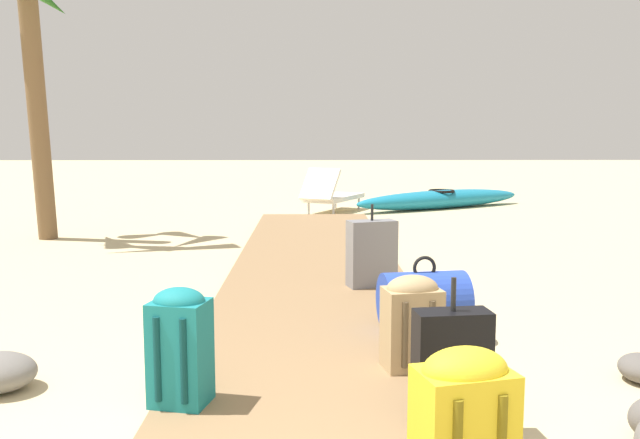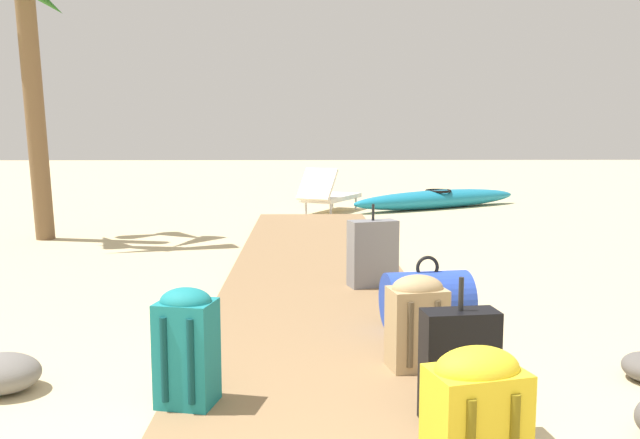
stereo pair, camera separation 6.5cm
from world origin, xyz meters
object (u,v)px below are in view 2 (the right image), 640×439
backpack_tan (417,319)px  backpack_teal (187,344)px  palm_tree_far_left (27,0)px  lounge_chair (328,194)px  backpack_yellow (476,426)px  suitcase_grey (373,253)px  suitcase_black (459,366)px  kayak (438,199)px  duffel_bag_blue (427,300)px

backpack_tan → backpack_teal: backpack_teal is taller
backpack_tan → palm_tree_far_left: 7.06m
backpack_tan → lounge_chair: size_ratio=0.33×
backpack_yellow → lounge_chair: bearing=91.0°
backpack_teal → lounge_chair: bearing=83.4°
suitcase_grey → backpack_teal: (-1.18, -2.58, 0.02)m
suitcase_grey → palm_tree_far_left: 5.71m
suitcase_black → kayak: (1.81, 9.64, -0.17)m
suitcase_grey → lounge_chair: size_ratio=0.45×
backpack_tan → backpack_yellow: bearing=-91.6°
backpack_yellow → suitcase_grey: size_ratio=0.83×
backpack_teal → duffel_bag_blue: bearing=42.0°
suitcase_grey → lounge_chair: 6.18m
duffel_bag_blue → palm_tree_far_left: palm_tree_far_left is taller
duffel_bag_blue → suitcase_black: size_ratio=0.92×
backpack_yellow → palm_tree_far_left: size_ratio=0.15×
duffel_bag_blue → lounge_chair: bearing=93.2°
kayak → duffel_bag_blue: bearing=-101.7°
backpack_yellow → kayak: 10.58m
backpack_tan → kayak: size_ratio=0.15×
duffel_bag_blue → suitcase_grey: size_ratio=0.87×
backpack_yellow → backpack_teal: size_ratio=1.02×
backpack_yellow → duffel_bag_blue: size_ratio=0.96×
palm_tree_far_left → backpack_teal: bearing=-62.8°
backpack_yellow → duffel_bag_blue: (0.24, 2.27, -0.12)m
suitcase_black → backpack_yellow: bearing=-98.7°
backpack_tan → suitcase_grey: 2.09m
duffel_bag_blue → backpack_teal: (-1.42, -1.28, 0.11)m
backpack_tan → backpack_teal: 1.32m
palm_tree_far_left → kayak: size_ratio=1.08×
suitcase_black → palm_tree_far_left: (-4.17, 5.80, 2.72)m
suitcase_grey → palm_tree_far_left: bearing=143.5°
backpack_teal → lounge_chair: size_ratio=0.36×
suitcase_black → palm_tree_far_left: palm_tree_far_left is taller
backpack_yellow → lounge_chair: lounge_chair is taller
kayak → suitcase_grey: bearing=-105.8°
backpack_tan → suitcase_black: suitcase_black is taller
lounge_chair → duffel_bag_blue: bearing=-86.8°
palm_tree_far_left → lounge_chair: palm_tree_far_left is taller
duffel_bag_blue → kayak: duffel_bag_blue is taller
backpack_tan → lounge_chair: 8.27m
backpack_tan → suitcase_grey: bearing=91.1°
suitcase_grey → palm_tree_far_left: (-4.05, 2.99, 2.69)m
duffel_bag_blue → suitcase_grey: 1.33m
kayak → backpack_teal: bearing=-108.3°
backpack_tan → kayak: bearing=78.0°
backpack_yellow → duffel_bag_blue: backpack_yellow is taller
suitcase_black → lounge_chair: 9.00m
backpack_teal → backpack_tan: bearing=22.1°
backpack_tan → duffel_bag_blue: (0.20, 0.78, -0.08)m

